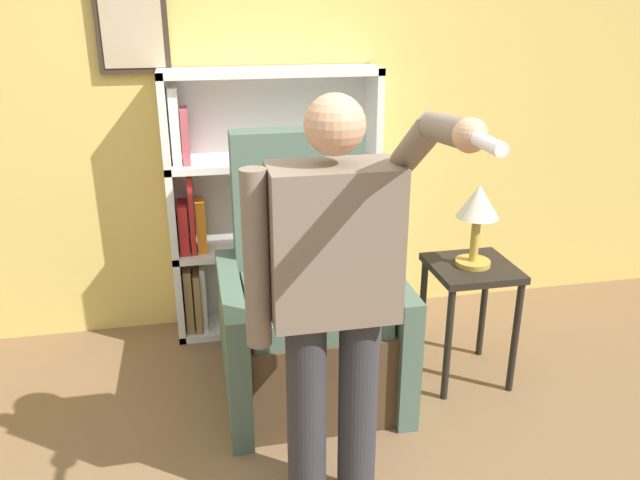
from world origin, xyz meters
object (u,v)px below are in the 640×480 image
side_table (470,288)px  table_lamp (478,209)px  bookcase (260,209)px  person_standing (334,295)px  armchair (308,316)px

side_table → table_lamp: table_lamp is taller
bookcase → person_standing: (0.08, -1.56, 0.18)m
armchair → table_lamp: armchair is taller
bookcase → side_table: (0.99, -0.79, -0.24)m
side_table → person_standing: bearing=-139.5°
bookcase → side_table: 1.29m
person_standing → table_lamp: size_ratio=3.88×
person_standing → table_lamp: 1.19m
armchair → person_standing: (-0.07, -0.86, 0.53)m
person_standing → side_table: person_standing is taller
armchair → side_table: size_ratio=2.01×
bookcase → table_lamp: bearing=-38.8°
person_standing → bookcase: bearing=93.1°
bookcase → person_standing: 1.58m
side_table → table_lamp: bearing=90.0°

